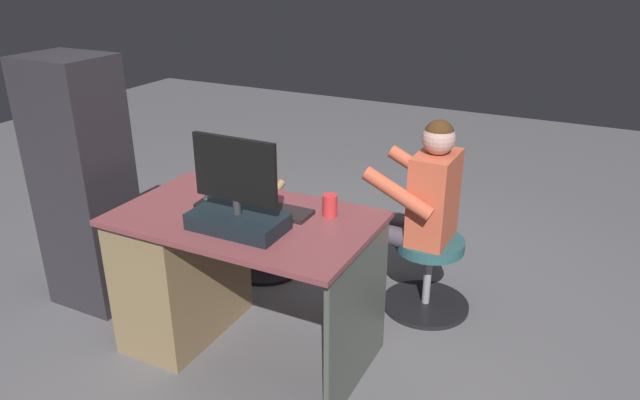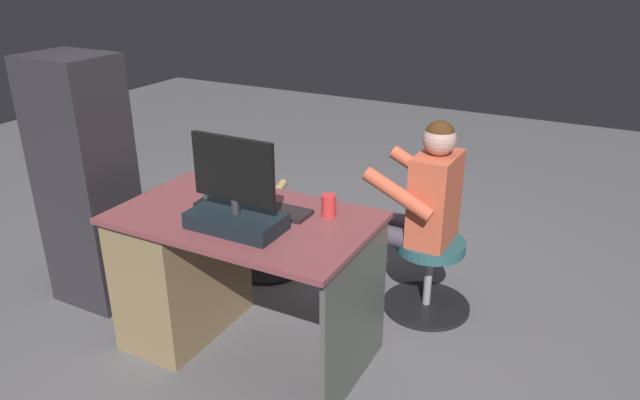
{
  "view_description": "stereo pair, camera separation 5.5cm",
  "coord_description": "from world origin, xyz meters",
  "px_view_note": "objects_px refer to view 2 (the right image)",
  "views": [
    {
      "loc": [
        -1.42,
        2.37,
        1.87
      ],
      "look_at": [
        -0.19,
        -0.08,
        0.71
      ],
      "focal_mm": 32.9,
      "sensor_mm": 36.0,
      "label": 1
    },
    {
      "loc": [
        -1.47,
        2.34,
        1.87
      ],
      "look_at": [
        -0.19,
        -0.08,
        0.71
      ],
      "focal_mm": 32.9,
      "sensor_mm": 36.0,
      "label": 2
    }
  ],
  "objects_px": {
    "keyboard": "(268,209)",
    "tv_remote": "(206,200)",
    "teddy_bear": "(266,186)",
    "visitor_chair": "(429,271)",
    "cup": "(329,205)",
    "person": "(419,203)",
    "monitor": "(235,205)",
    "office_chair_teddy": "(267,233)",
    "desk": "(197,265)",
    "computer_mouse": "(211,196)"
  },
  "relations": [
    {
      "from": "monitor",
      "to": "office_chair_teddy",
      "type": "height_order",
      "value": "monitor"
    },
    {
      "from": "keyboard",
      "to": "computer_mouse",
      "type": "height_order",
      "value": "computer_mouse"
    },
    {
      "from": "computer_mouse",
      "to": "teddy_bear",
      "type": "relative_size",
      "value": 0.32
    },
    {
      "from": "desk",
      "to": "teddy_bear",
      "type": "xyz_separation_m",
      "value": [
        0.07,
        -0.76,
        0.16
      ]
    },
    {
      "from": "keyboard",
      "to": "cup",
      "type": "bearing_deg",
      "value": -164.09
    },
    {
      "from": "desk",
      "to": "teddy_bear",
      "type": "height_order",
      "value": "desk"
    },
    {
      "from": "tv_remote",
      "to": "office_chair_teddy",
      "type": "height_order",
      "value": "tv_remote"
    },
    {
      "from": "visitor_chair",
      "to": "person",
      "type": "xyz_separation_m",
      "value": [
        0.08,
        0.0,
        0.4
      ]
    },
    {
      "from": "cup",
      "to": "person",
      "type": "bearing_deg",
      "value": -112.17
    },
    {
      "from": "cup",
      "to": "tv_remote",
      "type": "relative_size",
      "value": 0.69
    },
    {
      "from": "teddy_bear",
      "to": "visitor_chair",
      "type": "height_order",
      "value": "teddy_bear"
    },
    {
      "from": "teddy_bear",
      "to": "desk",
      "type": "bearing_deg",
      "value": 94.95
    },
    {
      "from": "cup",
      "to": "person",
      "type": "height_order",
      "value": "person"
    },
    {
      "from": "computer_mouse",
      "to": "person",
      "type": "height_order",
      "value": "person"
    },
    {
      "from": "desk",
      "to": "office_chair_teddy",
      "type": "relative_size",
      "value": 2.47
    },
    {
      "from": "computer_mouse",
      "to": "cup",
      "type": "relative_size",
      "value": 0.92
    },
    {
      "from": "desk",
      "to": "visitor_chair",
      "type": "relative_size",
      "value": 2.47
    },
    {
      "from": "monitor",
      "to": "tv_remote",
      "type": "bearing_deg",
      "value": -29.7
    },
    {
      "from": "office_chair_teddy",
      "to": "person",
      "type": "height_order",
      "value": "person"
    },
    {
      "from": "keyboard",
      "to": "person",
      "type": "distance_m",
      "value": 0.86
    },
    {
      "from": "keyboard",
      "to": "visitor_chair",
      "type": "height_order",
      "value": "keyboard"
    },
    {
      "from": "monitor",
      "to": "teddy_bear",
      "type": "distance_m",
      "value": 1.03
    },
    {
      "from": "monitor",
      "to": "person",
      "type": "bearing_deg",
      "value": -120.92
    },
    {
      "from": "desk",
      "to": "computer_mouse",
      "type": "relative_size",
      "value": 12.57
    },
    {
      "from": "desk",
      "to": "person",
      "type": "bearing_deg",
      "value": -139.37
    },
    {
      "from": "cup",
      "to": "desk",
      "type": "bearing_deg",
      "value": 15.29
    },
    {
      "from": "computer_mouse",
      "to": "keyboard",
      "type": "bearing_deg",
      "value": -176.59
    },
    {
      "from": "cup",
      "to": "tv_remote",
      "type": "distance_m",
      "value": 0.62
    },
    {
      "from": "desk",
      "to": "teddy_bear",
      "type": "bearing_deg",
      "value": -85.05
    },
    {
      "from": "desk",
      "to": "person",
      "type": "distance_m",
      "value": 1.21
    },
    {
      "from": "person",
      "to": "tv_remote",
      "type": "bearing_deg",
      "value": 40.5
    },
    {
      "from": "office_chair_teddy",
      "to": "person",
      "type": "xyz_separation_m",
      "value": [
        -0.97,
        -0.02,
        0.4
      ]
    },
    {
      "from": "desk",
      "to": "monitor",
      "type": "distance_m",
      "value": 0.6
    },
    {
      "from": "tv_remote",
      "to": "person",
      "type": "xyz_separation_m",
      "value": [
        -0.85,
        -0.73,
        -0.12
      ]
    },
    {
      "from": "tv_remote",
      "to": "teddy_bear",
      "type": "xyz_separation_m",
      "value": [
        0.12,
        -0.72,
        -0.2
      ]
    },
    {
      "from": "visitor_chair",
      "to": "keyboard",
      "type": "bearing_deg",
      "value": 48.1
    },
    {
      "from": "teddy_bear",
      "to": "person",
      "type": "xyz_separation_m",
      "value": [
        -0.97,
        -0.01,
        0.08
      ]
    },
    {
      "from": "monitor",
      "to": "visitor_chair",
      "type": "distance_m",
      "value": 1.26
    },
    {
      "from": "monitor",
      "to": "cup",
      "type": "relative_size",
      "value": 4.06
    },
    {
      "from": "desk",
      "to": "visitor_chair",
      "type": "xyz_separation_m",
      "value": [
        -0.99,
        -0.78,
        -0.16
      ]
    },
    {
      "from": "computer_mouse",
      "to": "visitor_chair",
      "type": "relative_size",
      "value": 0.2
    },
    {
      "from": "tv_remote",
      "to": "person",
      "type": "height_order",
      "value": "person"
    },
    {
      "from": "monitor",
      "to": "computer_mouse",
      "type": "distance_m",
      "value": 0.38
    },
    {
      "from": "desk",
      "to": "monitor",
      "type": "height_order",
      "value": "monitor"
    },
    {
      "from": "tv_remote",
      "to": "visitor_chair",
      "type": "distance_m",
      "value": 1.29
    },
    {
      "from": "office_chair_teddy",
      "to": "teddy_bear",
      "type": "xyz_separation_m",
      "value": [
        0.0,
        -0.01,
        0.32
      ]
    },
    {
      "from": "keyboard",
      "to": "tv_remote",
      "type": "bearing_deg",
      "value": 9.17
    },
    {
      "from": "monitor",
      "to": "visitor_chair",
      "type": "height_order",
      "value": "monitor"
    },
    {
      "from": "computer_mouse",
      "to": "office_chair_teddy",
      "type": "height_order",
      "value": "computer_mouse"
    },
    {
      "from": "visitor_chair",
      "to": "teddy_bear",
      "type": "bearing_deg",
      "value": 0.62
    }
  ]
}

